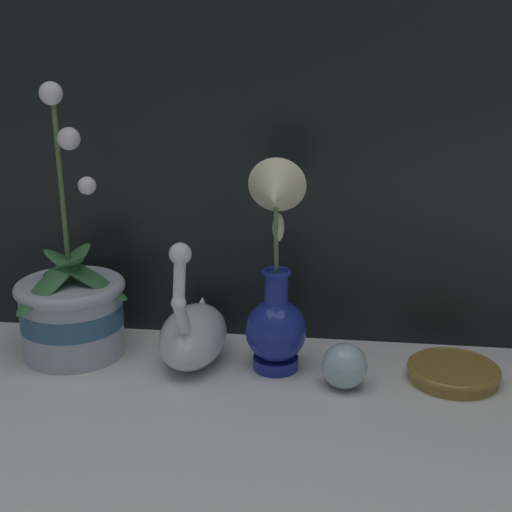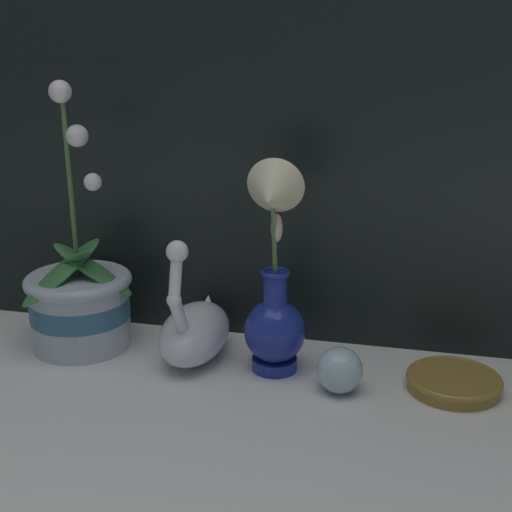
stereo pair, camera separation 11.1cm
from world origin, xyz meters
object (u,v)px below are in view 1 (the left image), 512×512
object	(u,v)px
swan_figurine	(193,332)
amber_dish	(453,371)
blue_vase	(276,293)
orchid_potted_plant	(72,308)
glass_sphere	(345,366)

from	to	relation	value
swan_figurine	amber_dish	bearing A→B (deg)	-2.24
swan_figurine	blue_vase	world-z (taller)	blue_vase
orchid_potted_plant	swan_figurine	distance (m)	0.21
glass_sphere	amber_dish	distance (m)	0.18
orchid_potted_plant	blue_vase	bearing A→B (deg)	-3.78
blue_vase	glass_sphere	world-z (taller)	blue_vase
orchid_potted_plant	glass_sphere	world-z (taller)	orchid_potted_plant
orchid_potted_plant	swan_figurine	xyz separation A→B (m)	(0.21, -0.00, -0.03)
blue_vase	amber_dish	distance (m)	0.30
orchid_potted_plant	glass_sphere	bearing A→B (deg)	-8.10
blue_vase	amber_dish	size ratio (longest dim) A/B	2.40
orchid_potted_plant	glass_sphere	size ratio (longest dim) A/B	6.37
glass_sphere	swan_figurine	bearing A→B (deg)	166.14
swan_figurine	amber_dish	xyz separation A→B (m)	(0.41, -0.02, -0.04)
amber_dish	swan_figurine	bearing A→B (deg)	177.76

